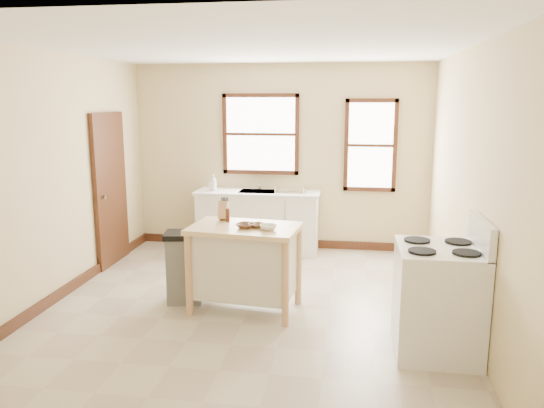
{
  "coord_description": "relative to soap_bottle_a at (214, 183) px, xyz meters",
  "views": [
    {
      "loc": [
        1.06,
        -5.51,
        2.27
      ],
      "look_at": [
        0.18,
        0.4,
        1.09
      ],
      "focal_mm": 35.0,
      "sensor_mm": 36.0,
      "label": 1
    }
  ],
  "objects": [
    {
      "name": "baseboard_left",
      "position": [
        -1.26,
        -2.14,
        -0.98
      ],
      "size": [
        0.04,
        5.0,
        0.12
      ],
      "primitive_type": "cube",
      "color": "#3A1710",
      "rests_on": "ground"
    },
    {
      "name": "soap_bottle_b",
      "position": [
        -0.02,
        0.01,
        -0.03
      ],
      "size": [
        0.1,
        0.1,
        0.18
      ],
      "primitive_type": "imported",
      "rotation": [
        0.0,
        0.0,
        -0.22
      ],
      "color": "#B2B2B2",
      "rests_on": "sink_counter"
    },
    {
      "name": "bowl_b",
      "position": [
        1.06,
        -2.27,
        -0.08
      ],
      "size": [
        0.24,
        0.24,
        0.04
      ],
      "primitive_type": "imported",
      "rotation": [
        0.0,
        0.0,
        0.78
      ],
      "color": "brown",
      "rests_on": "kitchen_island"
    },
    {
      "name": "floor",
      "position": [
        0.96,
        -2.14,
        -1.04
      ],
      "size": [
        5.0,
        5.0,
        0.0
      ],
      "primitive_type": "plane",
      "color": "#B4A98E",
      "rests_on": "ground"
    },
    {
      "name": "kitchen_island",
      "position": [
        0.93,
        -2.24,
        -0.57
      ],
      "size": [
        1.22,
        0.85,
        0.94
      ],
      "primitive_type": null,
      "rotation": [
        0.0,
        0.0,
        -0.11
      ],
      "color": "#EDC68B",
      "rests_on": "ground"
    },
    {
      "name": "window_side",
      "position": [
        2.31,
        0.34,
        0.56
      ],
      "size": [
        0.77,
        0.06,
        1.37
      ],
      "primitive_type": null,
      "color": "#3A1710",
      "rests_on": "wall_back"
    },
    {
      "name": "window_main",
      "position": [
        0.66,
        0.34,
        0.71
      ],
      "size": [
        1.17,
        0.06,
        1.22
      ],
      "primitive_type": null,
      "color": "#3A1710",
      "rests_on": "wall_back"
    },
    {
      "name": "bowl_c",
      "position": [
        1.2,
        -2.37,
        -0.08
      ],
      "size": [
        0.2,
        0.2,
        0.06
      ],
      "primitive_type": "imported",
      "rotation": [
        0.0,
        0.0,
        0.14
      ],
      "color": "silver",
      "rests_on": "kitchen_island"
    },
    {
      "name": "ceiling",
      "position": [
        0.96,
        -2.14,
        1.76
      ],
      "size": [
        5.0,
        5.0,
        0.0
      ],
      "primitive_type": "plane",
      "rotation": [
        3.14,
        0.0,
        0.0
      ],
      "color": "white",
      "rests_on": "ground"
    },
    {
      "name": "pepper_grinder",
      "position": [
        0.7,
        -2.07,
        -0.03
      ],
      "size": [
        0.05,
        0.05,
        0.15
      ],
      "primitive_type": "cylinder",
      "rotation": [
        0.0,
        0.0,
        0.3
      ],
      "color": "#471F13",
      "rests_on": "kitchen_island"
    },
    {
      "name": "trash_bin",
      "position": [
        0.2,
        -2.12,
        -0.64
      ],
      "size": [
        0.47,
        0.42,
        0.81
      ],
      "primitive_type": null,
      "rotation": [
        0.0,
        0.0,
        0.17
      ],
      "color": "slate",
      "rests_on": "ground"
    },
    {
      "name": "knife_block",
      "position": [
        0.63,
        -1.98,
        -0.0
      ],
      "size": [
        0.11,
        0.11,
        0.2
      ],
      "primitive_type": null,
      "rotation": [
        0.0,
        0.0,
        -0.08
      ],
      "color": "tan",
      "rests_on": "kitchen_island"
    },
    {
      "name": "sink_counter",
      "position": [
        0.66,
        0.06,
        -0.58
      ],
      "size": [
        1.86,
        0.62,
        0.92
      ],
      "primitive_type": null,
      "color": "white",
      "rests_on": "ground"
    },
    {
      "name": "baseboard_back",
      "position": [
        0.96,
        0.33,
        -0.98
      ],
      "size": [
        4.5,
        0.04,
        0.12
      ],
      "primitive_type": "cube",
      "color": "#3A1710",
      "rests_on": "ground"
    },
    {
      "name": "door_left",
      "position": [
        -1.25,
        -0.84,
        0.01
      ],
      "size": [
        0.06,
        0.9,
        2.1
      ],
      "primitive_type": "cube",
      "color": "#3A1710",
      "rests_on": "ground"
    },
    {
      "name": "wall_back",
      "position": [
        0.96,
        0.36,
        0.36
      ],
      "size": [
        4.5,
        0.04,
        2.8
      ],
      "primitive_type": "cube",
      "color": "#CAB185",
      "rests_on": "ground"
    },
    {
      "name": "wall_left",
      "position": [
        -1.29,
        -2.14,
        0.36
      ],
      "size": [
        0.04,
        5.0,
        2.8
      ],
      "primitive_type": "cube",
      "color": "#CAB185",
      "rests_on": "ground"
    },
    {
      "name": "dish_rack",
      "position": [
        1.16,
        0.0,
        -0.07
      ],
      "size": [
        0.52,
        0.46,
        0.11
      ],
      "primitive_type": null,
      "rotation": [
        0.0,
        0.0,
        0.38
      ],
      "color": "silver",
      "rests_on": "sink_counter"
    },
    {
      "name": "bowl_a",
      "position": [
        0.95,
        -2.32,
        -0.08
      ],
      "size": [
        0.25,
        0.25,
        0.05
      ],
      "primitive_type": "imported",
      "rotation": [
        0.0,
        0.0,
        -0.38
      ],
      "color": "brown",
      "rests_on": "kitchen_island"
    },
    {
      "name": "soap_bottle_a",
      "position": [
        0.0,
        0.0,
        0.0
      ],
      "size": [
        0.1,
        0.1,
        0.25
      ],
      "primitive_type": "imported",
      "rotation": [
        0.0,
        0.0,
        -0.0
      ],
      "color": "#B2B2B2",
      "rests_on": "sink_counter"
    },
    {
      "name": "faucet",
      "position": [
        0.66,
        0.24,
        -0.01
      ],
      "size": [
        0.03,
        0.03,
        0.22
      ],
      "primitive_type": "cylinder",
      "color": "silver",
      "rests_on": "sink_counter"
    },
    {
      "name": "wall_right",
      "position": [
        3.21,
        -2.14,
        0.36
      ],
      "size": [
        0.04,
        5.0,
        2.8
      ],
      "primitive_type": "cube",
      "color": "#CAB185",
      "rests_on": "ground"
    },
    {
      "name": "gas_stove",
      "position": [
        2.84,
        -2.96,
        -0.42
      ],
      "size": [
        0.79,
        0.81,
        1.26
      ],
      "primitive_type": null,
      "color": "silver",
      "rests_on": "ground"
    }
  ]
}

